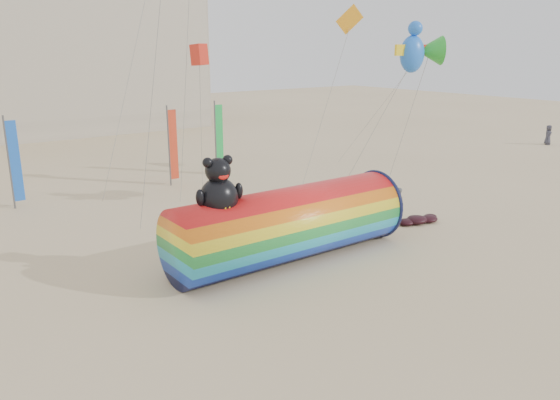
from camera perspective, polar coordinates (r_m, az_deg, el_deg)
ground at (r=22.71m, az=1.24°, el=-6.87°), size 160.00×160.00×0.00m
windsock_assembly at (r=22.90m, az=0.97°, el=-2.33°), size 10.65×3.24×4.91m
kite_handler at (r=28.57m, az=12.13°, el=-0.51°), size 0.76×0.59×1.84m
fabric_bundle at (r=28.93m, az=14.29°, el=-1.98°), size 2.62×1.35×0.41m
festival_banners at (r=35.63m, az=-14.11°, el=5.39°), size 13.98×1.05×5.20m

